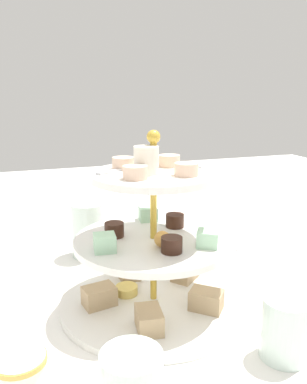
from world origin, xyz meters
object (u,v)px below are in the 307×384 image
Objects in this scene: tiered_serving_stand at (153,254)px; teacup_with_saucer at (21,378)px; water_glass_tall_right at (88,230)px; water_glass_mid_back at (285,329)px; butter_knife_left at (250,253)px.

tiered_serving_stand is 3.30× the size of teacup_with_saucer.
water_glass_tall_right is 0.39m from teacup_with_saucer.
water_glass_tall_right is (0.06, -0.23, -0.03)m from tiered_serving_stand.
tiered_serving_stand is 3.66× the size of water_glass_mid_back.
water_glass_mid_back is at bearing 128.30° from butter_knife_left.
water_glass_tall_right is at bearing -74.45° from tiered_serving_stand.
water_glass_mid_back is (-0.11, 0.18, -0.04)m from tiered_serving_stand.
teacup_with_saucer is 0.32m from water_glass_mid_back.
water_glass_tall_right reaches higher than butter_knife_left.
teacup_with_saucer is (0.20, 0.14, -0.06)m from tiered_serving_stand.
water_glass_tall_right reaches higher than water_glass_mid_back.
butter_knife_left is 0.33m from water_glass_mid_back.
tiered_serving_stand reaches higher than butter_knife_left.
tiered_serving_stand is at bearing -145.39° from teacup_with_saucer.
teacup_with_saucer is at bearing 34.61° from tiered_serving_stand.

